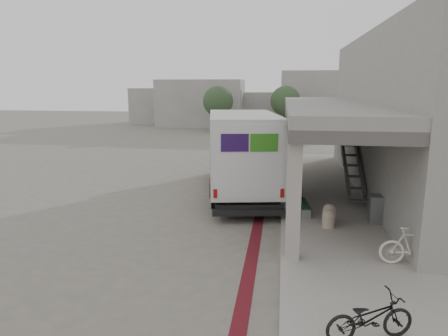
% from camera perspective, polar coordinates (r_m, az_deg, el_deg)
% --- Properties ---
extents(ground, '(120.00, 120.00, 0.00)m').
position_cam_1_polar(ground, '(14.78, 1.11, -7.10)').
color(ground, '#645F56').
rests_on(ground, ground).
extents(bike_lane_stripe, '(0.35, 40.00, 0.01)m').
position_cam_1_polar(bike_lane_stripe, '(16.60, 5.42, -5.02)').
color(bike_lane_stripe, '#571119').
rests_on(bike_lane_stripe, ground).
extents(sidewalk, '(4.40, 28.00, 0.12)m').
position_cam_1_polar(sidewalk, '(14.83, 16.76, -7.30)').
color(sidewalk, gray).
rests_on(sidewalk, ground).
extents(transit_building, '(7.60, 17.00, 7.00)m').
position_cam_1_polar(transit_building, '(19.13, 23.88, 6.61)').
color(transit_building, gray).
rests_on(transit_building, ground).
extents(distant_backdrop, '(28.00, 10.00, 6.50)m').
position_cam_1_polar(distant_backdrop, '(50.03, 3.08, 9.25)').
color(distant_backdrop, gray).
rests_on(distant_backdrop, ground).
extents(tree_left, '(3.20, 3.20, 4.80)m').
position_cam_1_polar(tree_left, '(42.46, -0.85, 9.49)').
color(tree_left, '#38281C').
rests_on(tree_left, ground).
extents(tree_mid, '(3.20, 3.20, 4.80)m').
position_cam_1_polar(tree_mid, '(43.92, 8.76, 9.43)').
color(tree_mid, '#38281C').
rests_on(tree_mid, ground).
extents(tree_right, '(3.20, 3.20, 4.80)m').
position_cam_1_polar(tree_right, '(43.71, 19.43, 8.91)').
color(tree_right, '#38281C').
rests_on(tree_right, ground).
extents(fedex_truck, '(4.00, 8.83, 3.63)m').
position_cam_1_polar(fedex_truck, '(17.71, 2.42, 2.48)').
color(fedex_truck, black).
rests_on(fedex_truck, ground).
extents(bench, '(0.52, 1.61, 0.37)m').
position_cam_1_polar(bench, '(15.18, 11.24, -5.29)').
color(bench, gray).
rests_on(bench, sidewalk).
extents(bollard_near, '(0.41, 0.41, 0.61)m').
position_cam_1_polar(bollard_near, '(13.81, 14.69, -6.99)').
color(bollard_near, tan).
rests_on(bollard_near, sidewalk).
extents(bollard_far, '(0.45, 0.45, 0.68)m').
position_cam_1_polar(bollard_far, '(14.20, 14.79, -6.33)').
color(bollard_far, gray).
rests_on(bollard_far, sidewalk).
extents(utility_cabinet, '(0.46, 0.60, 0.97)m').
position_cam_1_polar(utility_cabinet, '(14.73, 20.82, -5.49)').
color(utility_cabinet, slate).
rests_on(utility_cabinet, sidewalk).
extents(bicycle_black, '(1.83, 1.14, 0.91)m').
position_cam_1_polar(bicycle_black, '(8.27, 20.10, -19.42)').
color(bicycle_black, black).
rests_on(bicycle_black, sidewalk).
extents(bicycle_cream, '(1.72, 0.52, 1.03)m').
position_cam_1_polar(bicycle_cream, '(11.71, 25.43, -10.09)').
color(bicycle_cream, silver).
rests_on(bicycle_cream, sidewalk).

